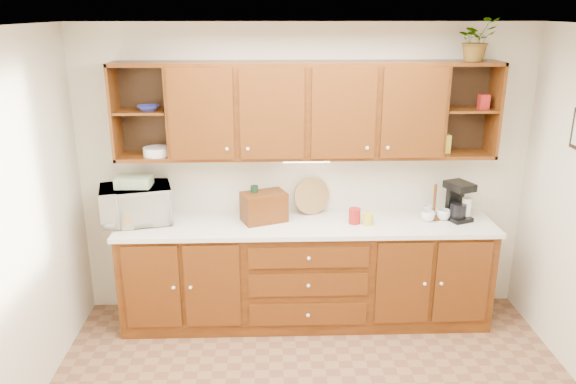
{
  "coord_description": "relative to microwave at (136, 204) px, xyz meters",
  "views": [
    {
      "loc": [
        -0.31,
        -3.07,
        2.7
      ],
      "look_at": [
        -0.17,
        1.15,
        1.32
      ],
      "focal_mm": 35.0,
      "sensor_mm": 36.0,
      "label": 1
    }
  ],
  "objects": [
    {
      "name": "ceiling",
      "position": [
        1.46,
        -1.51,
        1.5
      ],
      "size": [
        4.0,
        4.0,
        0.0
      ],
      "primitive_type": "plane",
      "rotation": [
        3.14,
        0.0,
        0.0
      ],
      "color": "white",
      "rests_on": "back_wall"
    },
    {
      "name": "back_wall",
      "position": [
        1.46,
        0.24,
        0.2
      ],
      "size": [
        4.0,
        0.0,
        4.0
      ],
      "primitive_type": "plane",
      "rotation": [
        1.57,
        0.0,
        0.0
      ],
      "color": "beige",
      "rests_on": "floor"
    },
    {
      "name": "base_cabinets",
      "position": [
        1.46,
        -0.06,
        -0.65
      ],
      "size": [
        3.2,
        0.6,
        0.9
      ],
      "primitive_type": "cube",
      "color": "#391A06",
      "rests_on": "floor"
    },
    {
      "name": "countertop",
      "position": [
        1.46,
        -0.07,
        -0.18
      ],
      "size": [
        3.24,
        0.64,
        0.04
      ],
      "primitive_type": "cube",
      "color": "white",
      "rests_on": "base_cabinets"
    },
    {
      "name": "upper_cabinets",
      "position": [
        1.47,
        0.08,
        0.79
      ],
      "size": [
        3.2,
        0.33,
        0.8
      ],
      "color": "#391A06",
      "rests_on": "back_wall"
    },
    {
      "name": "undercabinet_light",
      "position": [
        1.46,
        0.02,
        0.37
      ],
      "size": [
        0.4,
        0.05,
        0.02
      ],
      "primitive_type": "cube",
      "color": "white",
      "rests_on": "upper_cabinets"
    },
    {
      "name": "wicker_basket",
      "position": [
        -0.06,
        -0.1,
        -0.08
      ],
      "size": [
        0.23,
        0.23,
        0.15
      ],
      "primitive_type": "cylinder",
      "rotation": [
        0.0,
        0.0,
        0.01
      ],
      "color": "#A97F46",
      "rests_on": "countertop"
    },
    {
      "name": "microwave",
      "position": [
        0.0,
        0.0,
        0.0
      ],
      "size": [
        0.66,
        0.53,
        0.32
      ],
      "primitive_type": "imported",
      "rotation": [
        0.0,
        0.0,
        0.24
      ],
      "color": "beige",
      "rests_on": "countertop"
    },
    {
      "name": "towel_stack",
      "position": [
        0.0,
        0.0,
        0.21
      ],
      "size": [
        0.29,
        0.22,
        0.09
      ],
      "primitive_type": "cube",
      "rotation": [
        0.0,
        0.0,
        -0.02
      ],
      "color": "#C9CA5F",
      "rests_on": "microwave"
    },
    {
      "name": "wine_bottle",
      "position": [
        1.02,
        0.01,
        -0.01
      ],
      "size": [
        0.07,
        0.07,
        0.31
      ],
      "primitive_type": "cylinder",
      "rotation": [
        0.0,
        0.0,
        -0.09
      ],
      "color": "black",
      "rests_on": "countertop"
    },
    {
      "name": "woven_tray",
      "position": [
        1.52,
        0.16,
        -0.15
      ],
      "size": [
        0.34,
        0.18,
        0.33
      ],
      "primitive_type": "cylinder",
      "rotation": [
        1.36,
        0.0,
        0.31
      ],
      "color": "#A97F46",
      "rests_on": "countertop"
    },
    {
      "name": "bread_box",
      "position": [
        1.1,
        -0.01,
        -0.03
      ],
      "size": [
        0.43,
        0.35,
        0.26
      ],
      "primitive_type": "cube",
      "rotation": [
        0.0,
        0.0,
        0.38
      ],
      "color": "#391A06",
      "rests_on": "countertop"
    },
    {
      "name": "mug_tree",
      "position": [
        2.58,
        -0.01,
        -0.11
      ],
      "size": [
        0.29,
        0.29,
        0.32
      ],
      "rotation": [
        0.0,
        0.0,
        -0.32
      ],
      "color": "#391A06",
      "rests_on": "countertop"
    },
    {
      "name": "canister_red",
      "position": [
        1.87,
        -0.1,
        -0.09
      ],
      "size": [
        0.13,
        0.13,
        0.13
      ],
      "primitive_type": "cylinder",
      "rotation": [
        0.0,
        0.0,
        -0.39
      ],
      "color": "maroon",
      "rests_on": "countertop"
    },
    {
      "name": "canister_white",
      "position": [
        2.86,
        -0.03,
        -0.06
      ],
      "size": [
        0.08,
        0.08,
        0.19
      ],
      "primitive_type": "cylinder",
      "rotation": [
        0.0,
        0.0,
        0.04
      ],
      "color": "white",
      "rests_on": "countertop"
    },
    {
      "name": "canister_yellow",
      "position": [
        1.99,
        -0.13,
        -0.11
      ],
      "size": [
        0.1,
        0.1,
        0.1
      ],
      "primitive_type": "cylinder",
      "rotation": [
        0.0,
        0.0,
        -0.07
      ],
      "color": "gold",
      "rests_on": "countertop"
    },
    {
      "name": "coffee_maker",
      "position": [
        2.78,
        -0.01,
        0.0
      ],
      "size": [
        0.26,
        0.29,
        0.34
      ],
      "rotation": [
        0.0,
        0.0,
        0.39
      ],
      "color": "black",
      "rests_on": "countertop"
    },
    {
      "name": "bowl_stack",
      "position": [
        0.16,
        0.04,
        0.82
      ],
      "size": [
        0.22,
        0.22,
        0.04
      ],
      "primitive_type": "imported",
      "rotation": [
        0.0,
        0.0,
        0.27
      ],
      "color": "navy",
      "rests_on": "upper_cabinets"
    },
    {
      "name": "plate_stack",
      "position": [
        0.2,
        0.04,
        0.45
      ],
      "size": [
        0.29,
        0.29,
        0.07
      ],
      "primitive_type": "cylinder",
      "rotation": [
        0.0,
        0.0,
        -0.39
      ],
      "color": "white",
      "rests_on": "upper_cabinets"
    },
    {
      "name": "pantry_box_yellow",
      "position": [
        2.65,
        0.05,
        0.5
      ],
      "size": [
        0.09,
        0.07,
        0.16
      ],
      "primitive_type": "cube",
      "rotation": [
        0.0,
        0.0,
        0.05
      ],
      "color": "gold",
      "rests_on": "upper_cabinets"
    },
    {
      "name": "pantry_box_red",
      "position": [
        2.94,
        0.04,
        0.86
      ],
      "size": [
        0.09,
        0.08,
        0.12
      ],
      "primitive_type": "cube",
      "rotation": [
        0.0,
        0.0,
        0.07
      ],
      "color": "maroon",
      "rests_on": "upper_cabinets"
    },
    {
      "name": "potted_plant",
      "position": [
        2.82,
        0.02,
        1.36
      ],
      "size": [
        0.38,
        0.35,
        0.35
      ],
      "primitive_type": "imported",
      "rotation": [
        0.0,
        0.0,
        0.31
      ],
      "color": "#999999",
      "rests_on": "upper_cabinets"
    }
  ]
}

